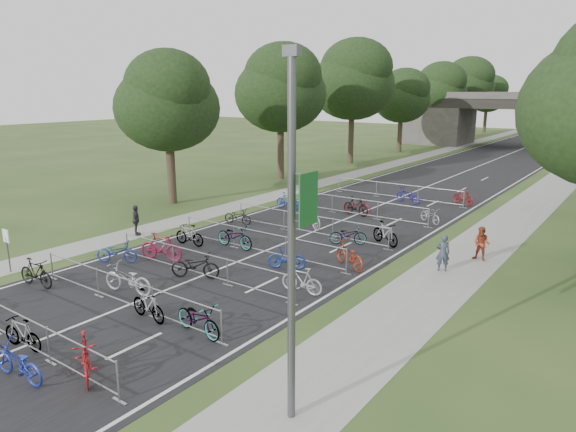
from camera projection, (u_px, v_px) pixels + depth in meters
name	position (u px, v px, depth m)	size (l,w,h in m)	color
ground	(23.00, 347.00, 15.07)	(200.00, 200.00, 0.00)	#2E481E
road	(492.00, 161.00, 54.30)	(11.00, 140.00, 0.01)	black
sidewalk_left	(424.00, 156.00, 58.59)	(2.00, 140.00, 0.01)	gray
lane_markings	(492.00, 161.00, 54.30)	(0.12, 140.00, 0.00)	silver
overpass_bridge	(527.00, 120.00, 65.22)	(31.00, 8.00, 7.05)	#3F3D38
lamppost	(293.00, 239.00, 10.85)	(0.61, 0.65, 8.21)	#4C4C51
park_sign	(7.00, 243.00, 21.01)	(0.45, 0.06, 1.83)	#4C4C51
tree_left_0	(168.00, 104.00, 32.52)	(6.72, 6.72, 10.25)	#33261C
tree_left_1	(281.00, 90.00, 41.74)	(7.56, 7.56, 11.53)	#33261C
tree_left_2	(353.00, 82.00, 50.96)	(8.40, 8.40, 12.81)	#33261C
tree_left_3	(402.00, 97.00, 60.77)	(6.72, 6.72, 10.25)	#33261C
tree_left_4	(439.00, 90.00, 69.99)	(7.56, 7.56, 11.53)	#33261C
tree_left_5	(467.00, 84.00, 79.21)	(8.40, 8.40, 12.81)	#33261C
tree_left_6	(488.00, 95.00, 89.01)	(6.72, 6.72, 10.25)	#33261C
barrier_row_0	(20.00, 330.00, 14.94)	(9.70, 0.08, 1.10)	#999BA0
barrier_row_1	(124.00, 292.00, 17.76)	(9.70, 0.08, 1.10)	#999BA0
barrier_row_2	(199.00, 264.00, 20.59)	(9.70, 0.08, 1.10)	#999BA0
barrier_row_3	(259.00, 242.00, 23.57)	(9.70, 0.08, 1.10)	#999BA0
barrier_row_4	(308.00, 224.00, 26.71)	(9.70, 0.08, 1.10)	#999BA0
barrier_row_5	(354.00, 207.00, 30.63)	(9.70, 0.08, 1.10)	#999BA0
barrier_row_6	(397.00, 191.00, 35.34)	(9.70, 0.08, 1.10)	#999BA0
bike_1	(22.00, 334.00, 14.86)	(0.46, 1.61, 0.97)	#999BA0
bike_2	(18.00, 363.00, 13.24)	(0.67, 1.93, 1.02)	#1D2F9F
bike_3	(86.00, 358.00, 13.32)	(0.55, 1.96, 1.18)	maroon
bike_4	(36.00, 273.00, 19.57)	(0.52, 1.84, 1.11)	black
bike_5	(127.00, 279.00, 18.93)	(0.74, 2.13, 1.12)	#A9AAB1
bike_6	(148.00, 306.00, 16.73)	(0.48, 1.71, 1.03)	#999BA0
bike_7	(198.00, 319.00, 15.73)	(0.70, 2.00, 1.05)	#999BA0
bike_8	(117.00, 252.00, 22.36)	(0.63, 1.80, 0.94)	navy
bike_9	(161.00, 247.00, 22.54)	(0.59, 2.08, 1.25)	maroon
bike_10	(195.00, 266.00, 20.49)	(0.69, 1.99, 1.05)	black
bike_11	(302.00, 280.00, 18.94)	(0.48, 1.70, 1.02)	#A8A8B0
bike_12	(189.00, 235.00, 24.78)	(0.49, 1.74, 1.04)	#999BA0
bike_13	(235.00, 237.00, 24.37)	(0.75, 2.16, 1.14)	#999BA0
bike_14	(287.00, 258.00, 21.53)	(0.46, 1.61, 0.97)	navy
bike_15	(349.00, 255.00, 21.70)	(0.74, 2.12, 1.11)	maroon
bike_16	(238.00, 217.00, 28.70)	(0.60, 1.71, 0.90)	black
bike_17	(310.00, 217.00, 27.78)	(0.59, 2.10, 1.26)	#9B9BA2
bike_18	(348.00, 235.00, 24.97)	(0.63, 1.79, 0.94)	#999BA0
bike_19	(385.00, 234.00, 24.88)	(0.53, 1.88, 1.13)	#999BA0
bike_20	(288.00, 201.00, 32.41)	(0.49, 1.72, 1.03)	navy
bike_21	(358.00, 206.00, 31.25)	(0.60, 1.71, 0.90)	maroon
bike_22	(356.00, 206.00, 30.73)	(0.53, 1.87, 1.12)	black
bike_23	(430.00, 215.00, 29.02)	(0.58, 1.67, 0.88)	#A0A0A7
bike_26	(408.00, 196.00, 34.01)	(0.70, 2.00, 1.05)	navy
bike_27	(463.00, 197.00, 33.56)	(0.47, 1.68, 1.01)	maroon
pedestrian_a	(443.00, 253.00, 21.22)	(0.57, 0.38, 1.57)	#303848
pedestrian_b	(481.00, 244.00, 22.54)	(0.74, 0.58, 1.52)	maroon
pedestrian_c	(136.00, 220.00, 26.44)	(0.93, 0.39, 1.59)	#27282A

